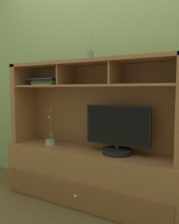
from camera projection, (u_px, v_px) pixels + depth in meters
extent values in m
cube|color=brown|center=(90.00, 202.00, 2.29)|extent=(6.00, 6.00, 0.02)
cube|color=#869C68|center=(103.00, 53.00, 2.37)|extent=(6.00, 0.02, 2.80)
cube|color=brown|center=(90.00, 175.00, 2.27)|extent=(1.69, 0.43, 0.49)
cube|color=brown|center=(76.00, 196.00, 2.09)|extent=(1.62, 0.01, 0.23)
sphere|color=silver|center=(75.00, 196.00, 2.08)|extent=(0.02, 0.02, 0.02)
cube|color=brown|center=(25.00, 103.00, 2.63)|extent=(0.06, 0.34, 0.81)
cube|color=brown|center=(98.00, 107.00, 2.35)|extent=(1.63, 0.02, 0.78)
cube|color=brown|center=(90.00, 62.00, 2.17)|extent=(1.69, 0.34, 0.03)
cube|color=brown|center=(90.00, 86.00, 2.19)|extent=(1.57, 0.30, 0.02)
cube|color=brown|center=(66.00, 75.00, 2.32)|extent=(0.02, 0.29, 0.18)
cube|color=brown|center=(116.00, 73.00, 2.05)|extent=(0.02, 0.29, 0.18)
cylinder|color=black|center=(117.00, 151.00, 2.09)|extent=(0.26, 0.26, 0.05)
cylinder|color=black|center=(117.00, 147.00, 2.09)|extent=(0.04, 0.04, 0.03)
cube|color=black|center=(117.00, 126.00, 2.07)|extent=(0.58, 0.03, 0.34)
cube|color=black|center=(117.00, 126.00, 2.06)|extent=(0.55, 0.00, 0.31)
cylinder|color=#939F9A|center=(51.00, 142.00, 2.44)|extent=(0.10, 0.10, 0.05)
cylinder|color=#939F9A|center=(51.00, 144.00, 2.45)|extent=(0.11, 0.11, 0.01)
cylinder|color=#4C6B38|center=(50.00, 125.00, 2.43)|extent=(0.02, 0.03, 0.29)
sphere|color=#B58731|center=(51.00, 125.00, 2.44)|extent=(0.02, 0.02, 0.02)
sphere|color=#B58731|center=(49.00, 117.00, 2.43)|extent=(0.03, 0.03, 0.03)
sphere|color=#B58731|center=(51.00, 110.00, 2.43)|extent=(0.02, 0.02, 0.02)
ellipsoid|color=#569E55|center=(51.00, 137.00, 2.42)|extent=(0.04, 0.05, 0.08)
ellipsoid|color=#569E55|center=(52.00, 136.00, 2.44)|extent=(0.06, 0.08, 0.12)
cube|color=beige|center=(47.00, 85.00, 2.50)|extent=(0.26, 0.18, 0.01)
cube|color=gold|center=(47.00, 84.00, 2.52)|extent=(0.33, 0.18, 0.01)
cube|color=#536F5A|center=(47.00, 82.00, 2.50)|extent=(0.33, 0.15, 0.02)
cube|color=#343F48|center=(47.00, 80.00, 2.50)|extent=(0.27, 0.15, 0.02)
cube|color=#354389|center=(46.00, 79.00, 2.50)|extent=(0.40, 0.26, 0.01)
cylinder|color=slate|center=(91.00, 56.00, 2.18)|extent=(0.06, 0.06, 0.08)
cylinder|color=slate|center=(91.00, 51.00, 2.18)|extent=(0.03, 0.03, 0.02)
cylinder|color=tan|center=(91.00, 42.00, 2.17)|extent=(0.00, 0.04, 0.16)
cylinder|color=tan|center=(91.00, 43.00, 2.18)|extent=(0.02, 0.01, 0.16)
cylinder|color=tan|center=(90.00, 43.00, 2.18)|extent=(0.02, 0.03, 0.16)
cylinder|color=tan|center=(90.00, 42.00, 2.17)|extent=(0.02, 0.02, 0.16)
cylinder|color=tan|center=(91.00, 42.00, 2.17)|extent=(0.03, 0.01, 0.16)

